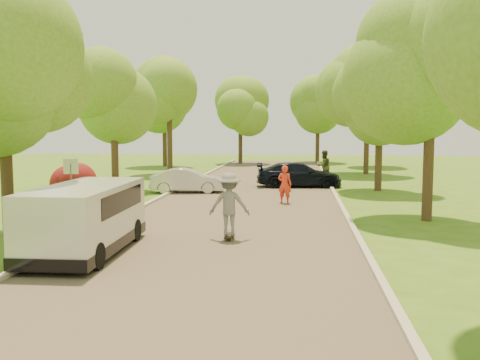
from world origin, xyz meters
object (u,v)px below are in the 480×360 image
at_px(silver_sedan, 187,181).
at_px(longboard, 229,236).
at_px(dark_sedan, 299,175).
at_px(street_sign, 71,176).
at_px(person_striped, 285,184).
at_px(skateboarder, 229,204).
at_px(minivan, 86,218).
at_px(person_olive, 324,166).

bearing_deg(silver_sedan, longboard, -169.88).
distance_m(silver_sedan, dark_sedan, 6.43).
bearing_deg(street_sign, person_striped, 32.25).
height_order(street_sign, dark_sedan, street_sign).
relative_size(street_sign, skateboarder, 1.18).
xyz_separation_m(dark_sedan, longboard, (-2.02, -14.14, -0.58)).
height_order(minivan, silver_sedan, minivan).
xyz_separation_m(street_sign, person_striped, (7.50, 4.73, -0.73)).
distance_m(dark_sedan, longboard, 14.29).
relative_size(person_striped, person_olive, 0.87).
xyz_separation_m(longboard, person_olive, (3.52, 17.14, 0.85)).
bearing_deg(person_olive, dark_sedan, 30.15).
height_order(minivan, person_olive, person_olive).
xyz_separation_m(dark_sedan, skateboarder, (-2.02, -14.14, 0.36)).
bearing_deg(longboard, street_sign, -28.57).
xyz_separation_m(longboard, person_striped, (1.42, 7.59, 0.73)).
bearing_deg(dark_sedan, street_sign, 139.09).
bearing_deg(dark_sedan, person_olive, -31.80).
distance_m(street_sign, person_olive, 17.21).
bearing_deg(skateboarder, minivan, 28.33).
distance_m(skateboarder, person_olive, 17.50).
height_order(dark_sedan, person_olive, person_olive).
bearing_deg(longboard, silver_sedan, -75.29).
distance_m(skateboarder, person_striped, 7.73).
distance_m(minivan, person_olive, 20.52).
height_order(longboard, person_striped, person_striped).
height_order(person_striped, person_olive, person_olive).
bearing_deg(silver_sedan, person_striped, -132.04).
xyz_separation_m(dark_sedan, person_striped, (-0.60, -6.55, 0.15)).
xyz_separation_m(street_sign, longboard, (6.08, -2.86, -1.46)).
distance_m(longboard, person_striped, 7.76).
xyz_separation_m(skateboarder, person_olive, (3.52, 17.14, -0.09)).
bearing_deg(street_sign, person_olive, 56.08).
bearing_deg(dark_sedan, silver_sedan, 114.24).
bearing_deg(minivan, dark_sedan, 69.92).
height_order(skateboarder, person_striped, skateboarder).
distance_m(dark_sedan, person_olive, 3.36).
bearing_deg(person_striped, longboard, 95.41).
bearing_deg(minivan, street_sign, 115.97).
height_order(silver_sedan, longboard, silver_sedan).
xyz_separation_m(street_sign, skateboarder, (6.08, -2.86, -0.52)).
distance_m(longboard, skateboarder, 0.94).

